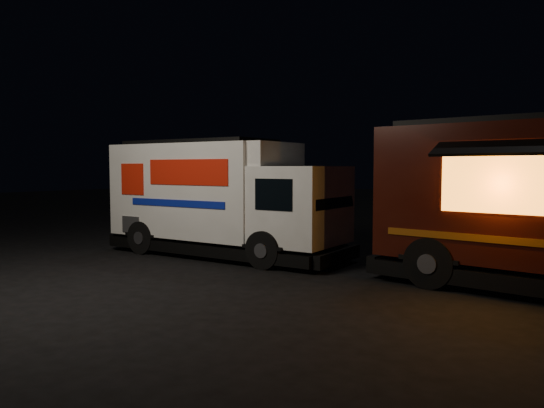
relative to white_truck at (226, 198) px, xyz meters
The scene contains 2 objects.
ground 2.49m from the white_truck, 61.07° to the right, with size 80.00×80.00×0.00m, color black.
white_truck is the anchor object (origin of this frame).
Camera 1 is at (8.62, -7.97, 2.28)m, focal length 35.00 mm.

